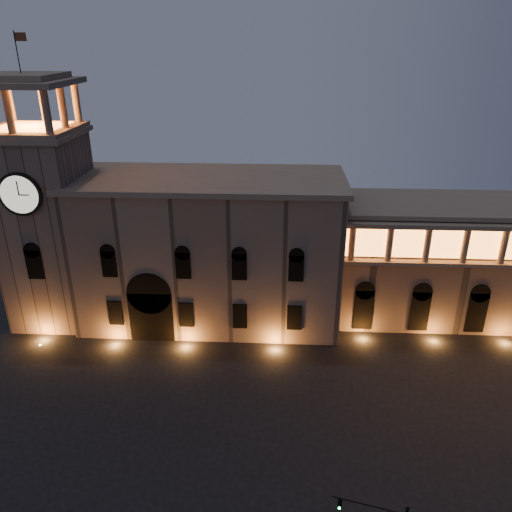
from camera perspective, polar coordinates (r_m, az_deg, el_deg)
name	(u,v)px	position (r m, az deg, el deg)	size (l,w,h in m)	color
ground	(201,448)	(45.29, -6.26, -21.00)	(160.00, 160.00, 0.00)	black
government_building	(209,250)	(58.90, -5.38, 0.65)	(30.80, 12.80, 17.60)	#7C6351
clock_tower	(47,220)	(62.11, -22.76, 3.77)	(9.80, 9.80, 32.40)	#7C6351
colonnade_wing	(496,261)	(65.93, 25.72, -0.50)	(40.60, 11.50, 14.50)	#775E4C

